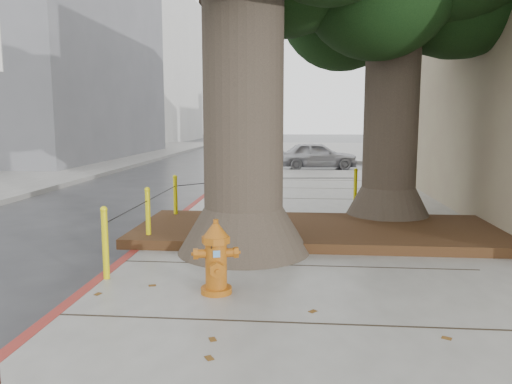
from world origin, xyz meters
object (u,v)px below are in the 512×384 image
(fire_hydrant, at_px, (216,258))
(car_red, at_px, (443,152))
(car_silver, at_px, (317,155))
(car_dark, at_px, (40,150))

(fire_hydrant, height_order, car_red, car_red)
(fire_hydrant, relative_size, car_silver, 0.25)
(car_silver, bearing_deg, car_red, -74.14)
(car_silver, distance_m, car_red, 6.53)
(car_red, height_order, car_dark, car_dark)
(car_silver, bearing_deg, car_dark, 77.45)
(car_silver, bearing_deg, fire_hydrant, 168.69)
(car_dark, bearing_deg, fire_hydrant, -50.76)
(fire_hydrant, distance_m, car_dark, 21.89)
(car_silver, relative_size, car_red, 0.95)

